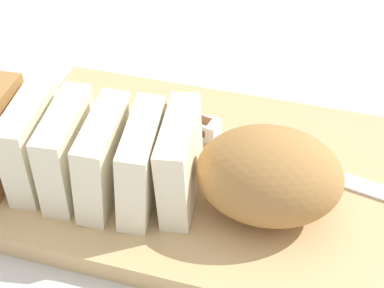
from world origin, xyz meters
name	(u,v)px	position (x,y,z in m)	size (l,w,h in m)	color
ground_plane	(192,182)	(0.00, 0.00, 0.00)	(3.00, 3.00, 0.00)	beige
cutting_board	(192,174)	(0.00, 0.00, 0.01)	(0.39, 0.28, 0.02)	tan
bread_loaf	(167,162)	(0.01, 0.05, 0.07)	(0.35, 0.12, 0.09)	#A8753D
bread_knife	(217,133)	(-0.01, -0.05, 0.03)	(0.27, 0.08, 0.02)	silver
crumb_near_knife	(170,202)	(0.01, 0.06, 0.03)	(0.00, 0.00, 0.00)	tan
crumb_near_loaf	(170,180)	(0.02, 0.03, 0.03)	(0.01, 0.01, 0.01)	tan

